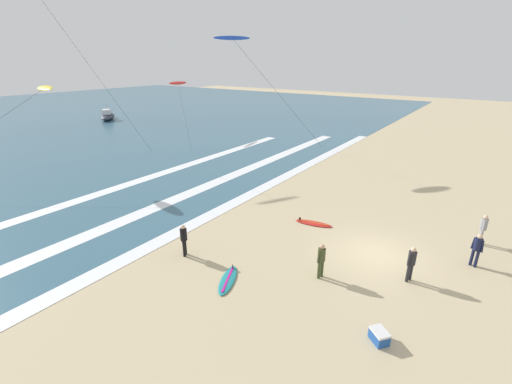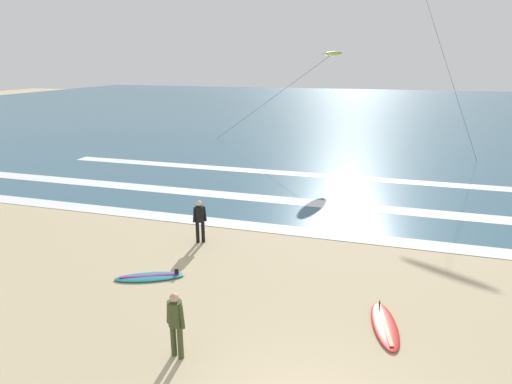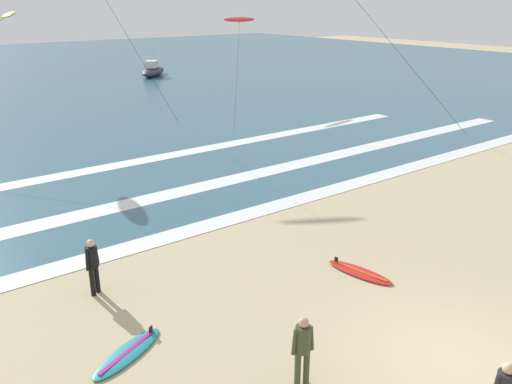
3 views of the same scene
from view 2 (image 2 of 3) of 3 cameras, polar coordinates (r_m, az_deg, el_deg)
name	(u,v)px [view 2 (image 2 of 3)]	position (r m, az deg, el deg)	size (l,w,h in m)	color
ocean_surface	(378,110)	(60.32, 15.84, 10.36)	(140.00, 90.00, 0.01)	#386075
wave_foam_shoreline	(354,237)	(16.66, 12.90, -5.88)	(51.94, 0.95, 0.01)	white
wave_foam_mid_break	(378,209)	(20.02, 15.81, -2.16)	(45.37, 1.09, 0.01)	white
wave_foam_outer_break	(368,179)	(24.88, 14.62, 1.67)	(37.88, 1.02, 0.01)	white
surfer_left_near	(200,218)	(15.63, -7.47, -3.40)	(0.48, 0.34, 1.60)	black
surfer_mid_group	(176,319)	(9.96, -10.62, -16.27)	(0.51, 0.32, 1.60)	#384223
surfboard_foreground_flat	(150,277)	(13.78, -13.92, -10.85)	(2.16, 1.42, 0.25)	teal
surfboard_right_spare	(385,325)	(11.69, 16.70, -16.57)	(0.97, 2.17, 0.25)	red
kite_yellow_high_right	(332,54)	(29.66, 10.03, 17.52)	(10.72, 6.16, 7.01)	yellow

